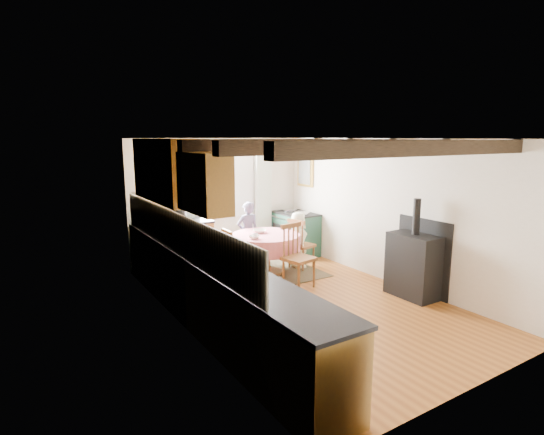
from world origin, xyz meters
TOP-DOWN VIEW (x-y plane):
  - floor at (0.00, 0.00)m, footprint 3.60×5.50m
  - ceiling at (0.00, 0.00)m, footprint 3.60×5.50m
  - wall_back at (0.00, 2.75)m, footprint 3.60×0.00m
  - wall_front at (0.00, -2.75)m, footprint 3.60×0.00m
  - wall_left at (-1.80, 0.00)m, footprint 0.00×5.50m
  - wall_right at (1.80, 0.00)m, footprint 0.00×5.50m
  - beam_a at (0.00, -2.00)m, footprint 3.60×0.16m
  - beam_b at (0.00, -1.00)m, footprint 3.60×0.16m
  - beam_c at (0.00, 0.00)m, footprint 3.60×0.16m
  - beam_d at (0.00, 1.00)m, footprint 3.60×0.16m
  - beam_e at (0.00, 2.00)m, footprint 3.60×0.16m
  - splash_left at (-1.78, 0.30)m, footprint 0.02×4.50m
  - splash_back at (-1.00, 2.73)m, footprint 1.40×0.02m
  - base_cabinet_left at (-1.50, 0.00)m, footprint 0.60×5.30m
  - base_cabinet_back at (-1.05, 2.45)m, footprint 1.30×0.60m
  - worktop_left at (-1.48, 0.00)m, footprint 0.64×5.30m
  - worktop_back at (-1.05, 2.43)m, footprint 1.30×0.64m
  - wall_cabinet_glass at (-1.63, 1.20)m, footprint 0.34×1.80m
  - wall_cabinet_solid at (-1.63, -0.30)m, footprint 0.34×0.90m
  - window_frame at (0.10, 2.73)m, footprint 1.34×0.03m
  - window_pane at (0.10, 2.74)m, footprint 1.20×0.01m
  - curtain_left at (-0.75, 2.65)m, footprint 0.35×0.10m
  - curtain_right at (0.95, 2.65)m, footprint 0.35×0.10m
  - curtain_rod at (0.10, 2.65)m, footprint 2.00×0.03m
  - wall_picture at (1.77, 2.30)m, footprint 0.04×0.50m
  - wall_plate at (1.05, 2.72)m, footprint 0.30×0.02m
  - rug at (0.23, 1.37)m, footprint 1.91×1.48m
  - dining_table at (0.23, 1.37)m, footprint 1.22×1.22m
  - chair_near at (0.33, 0.51)m, footprint 0.53×0.55m
  - chair_left at (-0.65, 1.44)m, footprint 0.41×0.39m
  - chair_right at (1.00, 1.35)m, footprint 0.52×0.50m
  - aga_range at (1.47, 2.21)m, footprint 0.63×0.98m
  - cast_iron_stove at (1.58, -0.75)m, footprint 0.46×0.76m
  - child_far at (0.28, 2.11)m, footprint 0.46×0.32m
  - child_right at (0.97, 1.43)m, footprint 0.48×0.60m
  - bowl_a at (0.21, 1.54)m, footprint 0.33×0.33m
  - bowl_b at (-0.11, 1.19)m, footprint 0.25×0.25m
  - cup at (-0.10, 1.17)m, footprint 0.13×0.13m
  - canister_tall at (-1.35, 2.53)m, footprint 0.13×0.13m
  - canister_wide at (-0.89, 2.52)m, footprint 0.17×0.17m
  - canister_slim at (-0.91, 2.35)m, footprint 0.10×0.10m

SIDE VIEW (x-z plane):
  - floor at x=0.00m, z-range 0.00..0.00m
  - rug at x=0.23m, z-range 0.00..0.01m
  - dining_table at x=0.23m, z-range 0.00..0.74m
  - base_cabinet_left at x=-1.50m, z-range 0.00..0.88m
  - base_cabinet_back at x=-1.05m, z-range 0.00..0.88m
  - chair_left at x=-0.65m, z-range 0.00..0.89m
  - aga_range at x=1.47m, z-range 0.00..0.90m
  - chair_right at x=1.00m, z-range 0.00..0.95m
  - chair_near at x=0.33m, z-range 0.00..1.05m
  - child_right at x=0.97m, z-range 0.00..1.05m
  - child_far at x=0.28m, z-range 0.00..1.22m
  - cast_iron_stove at x=1.58m, z-range 0.00..1.52m
  - bowl_b at x=-0.11m, z-range 0.74..0.79m
  - bowl_a at x=0.21m, z-range 0.74..0.79m
  - cup at x=-0.10m, z-range 0.74..0.83m
  - worktop_left at x=-1.48m, z-range 0.88..0.92m
  - worktop_back at x=-1.05m, z-range 0.88..0.92m
  - canister_wide at x=-0.89m, z-range 0.92..1.11m
  - canister_tall at x=-1.35m, z-range 0.92..1.14m
  - canister_slim at x=-0.91m, z-range 0.92..1.20m
  - curtain_left at x=-0.75m, z-range 0.05..2.15m
  - curtain_right at x=0.95m, z-range 0.05..2.15m
  - wall_back at x=0.00m, z-range 0.00..2.40m
  - wall_front at x=0.00m, z-range 0.00..2.40m
  - wall_left at x=-1.80m, z-range 0.00..2.40m
  - wall_right at x=1.80m, z-range 0.00..2.40m
  - splash_left at x=-1.78m, z-range 0.92..1.48m
  - splash_back at x=-1.00m, z-range 0.92..1.48m
  - window_frame at x=0.10m, z-range 0.83..2.37m
  - window_pane at x=0.10m, z-range 0.90..2.30m
  - wall_picture at x=1.77m, z-range 1.40..2.00m
  - wall_plate at x=1.05m, z-range 1.55..1.85m
  - wall_cabinet_solid at x=-1.63m, z-range 1.55..2.25m
  - wall_cabinet_glass at x=-1.63m, z-range 1.50..2.40m
  - curtain_rod at x=0.10m, z-range 2.19..2.22m
  - beam_a at x=0.00m, z-range 2.23..2.39m
  - beam_b at x=0.00m, z-range 2.23..2.39m
  - beam_c at x=0.00m, z-range 2.23..2.39m
  - beam_d at x=0.00m, z-range 2.23..2.39m
  - beam_e at x=0.00m, z-range 2.23..2.39m
  - ceiling at x=0.00m, z-range 2.40..2.40m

